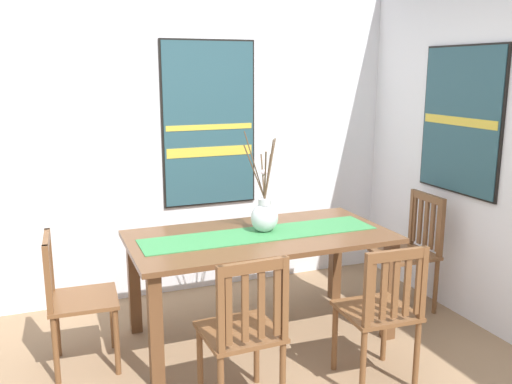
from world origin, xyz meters
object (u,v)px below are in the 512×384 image
(chair_0, at_px, (244,331))
(painting_on_back_wall, at_px, (209,124))
(dining_table, at_px, (260,249))
(painting_on_side_wall, at_px, (461,121))
(chair_3, at_px, (411,248))
(centerpiece_vase, at_px, (265,215))
(chair_2, at_px, (382,310))
(chair_1, at_px, (74,297))

(chair_0, relative_size, painting_on_back_wall, 0.68)
(dining_table, distance_m, painting_on_back_wall, 1.28)
(painting_on_side_wall, bearing_deg, chair_3, 153.66)
(centerpiece_vase, distance_m, chair_0, 1.06)
(chair_2, height_order, painting_on_side_wall, painting_on_side_wall)
(chair_1, bearing_deg, dining_table, -1.26)
(chair_3, bearing_deg, centerpiece_vase, 178.14)
(chair_1, distance_m, painting_on_side_wall, 3.02)
(chair_0, distance_m, painting_on_back_wall, 2.09)
(dining_table, relative_size, painting_on_back_wall, 1.32)
(chair_3, distance_m, painting_on_side_wall, 1.06)
(painting_on_back_wall, distance_m, painting_on_side_wall, 1.99)
(chair_3, bearing_deg, chair_0, -154.51)
(centerpiece_vase, height_order, chair_3, centerpiece_vase)
(dining_table, bearing_deg, centerpiece_vase, 42.25)
(painting_on_side_wall, bearing_deg, chair_0, -161.07)
(dining_table, relative_size, chair_0, 1.95)
(painting_on_side_wall, bearing_deg, dining_table, 175.24)
(dining_table, xyz_separation_m, chair_1, (-1.26, 0.03, -0.17))
(painting_on_back_wall, bearing_deg, chair_2, -75.54)
(centerpiece_vase, height_order, chair_1, centerpiece_vase)
(painting_on_side_wall, bearing_deg, centerpiece_vase, 173.37)
(chair_1, relative_size, chair_3, 0.96)
(dining_table, distance_m, chair_2, 0.98)
(chair_2, bearing_deg, chair_1, 152.11)
(chair_3, distance_m, painting_on_back_wall, 1.93)
(chair_2, distance_m, painting_on_side_wall, 1.70)
(centerpiece_vase, distance_m, chair_2, 1.06)
(dining_table, relative_size, chair_3, 1.96)
(chair_2, relative_size, chair_3, 0.97)
(chair_3, xyz_separation_m, painting_on_back_wall, (-1.35, 1.01, 0.94))
(dining_table, distance_m, chair_0, 0.94)
(chair_2, xyz_separation_m, painting_on_side_wall, (1.14, 0.74, 1.02))
(centerpiece_vase, xyz_separation_m, chair_2, (0.38, -0.91, -0.40))
(painting_on_back_wall, bearing_deg, centerpiece_vase, -83.76)
(chair_1, xyz_separation_m, chair_2, (1.69, -0.89, 0.01))
(chair_1, relative_size, chair_2, 0.99)
(chair_2, bearing_deg, painting_on_side_wall, 32.72)
(chair_1, height_order, chair_2, chair_2)
(dining_table, height_order, painting_on_back_wall, painting_on_back_wall)
(chair_0, bearing_deg, painting_on_back_wall, 78.48)
(chair_0, bearing_deg, chair_2, -3.26)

